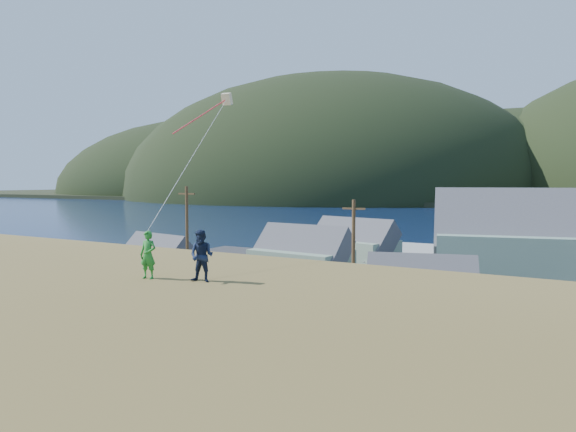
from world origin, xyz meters
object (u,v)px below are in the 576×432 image
at_px(shed_palegreen_far, 352,244).
at_px(shed_teal, 153,263).
at_px(kite_flyer_green, 148,255).
at_px(shed_white, 421,293).
at_px(wharf, 424,253).
at_px(shed_palegreen_near, 301,257).
at_px(kite_flyer_navy, 202,256).

bearing_deg(shed_palegreen_far, shed_teal, -106.31).
distance_m(shed_palegreen_far, kite_flyer_green, 47.12).
distance_m(shed_white, kite_flyer_green, 24.79).
bearing_deg(shed_teal, wharf, 73.43).
bearing_deg(wharf, kite_flyer_green, -84.08).
distance_m(wharf, shed_palegreen_far, 14.25).
distance_m(shed_palegreen_near, kite_flyer_navy, 36.28).
xyz_separation_m(wharf, kite_flyer_navy, (7.86, -58.06, 7.54)).
distance_m(shed_palegreen_near, shed_palegreen_far, 11.95).
relative_size(shed_white, kite_flyer_navy, 5.49).
relative_size(shed_teal, shed_white, 1.02).
relative_size(wharf, shed_palegreen_far, 2.21).
xyz_separation_m(shed_teal, shed_white, (26.24, -0.88, 0.02)).
distance_m(shed_teal, shed_palegreen_near, 14.55).
bearing_deg(kite_flyer_green, kite_flyer_navy, 2.70).
relative_size(shed_white, kite_flyer_green, 5.78).
bearing_deg(shed_palegreen_near, kite_flyer_navy, -61.32).
bearing_deg(kite_flyer_navy, shed_palegreen_far, 94.60).
height_order(wharf, shed_palegreen_near, shed_palegreen_near).
bearing_deg(shed_palegreen_near, shed_palegreen_far, 92.48).
xyz_separation_m(shed_teal, kite_flyer_navy, (25.61, -24.50, 5.66)).
relative_size(wharf, shed_palegreen_near, 2.53).
height_order(shed_palegreen_far, kite_flyer_navy, kite_flyer_navy).
height_order(wharf, shed_white, shed_white).
xyz_separation_m(wharf, kite_flyer_green, (6.06, -58.46, 7.50)).
bearing_deg(shed_palegreen_near, shed_teal, -137.81).
bearing_deg(kite_flyer_navy, shed_white, 76.77).
bearing_deg(wharf, shed_palegreen_near, -103.55).
bearing_deg(shed_white, shed_palegreen_far, 108.05).
bearing_deg(shed_white, shed_palegreen_near, 132.11).
distance_m(shed_teal, kite_flyer_navy, 35.89).
relative_size(wharf, kite_flyer_navy, 16.46).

